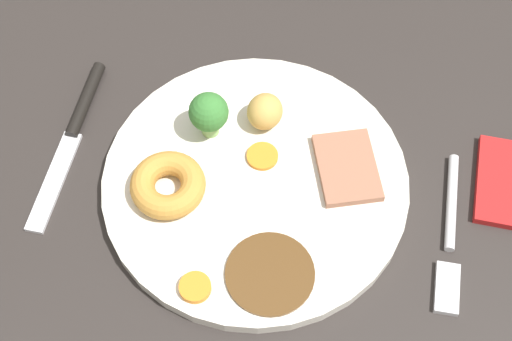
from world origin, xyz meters
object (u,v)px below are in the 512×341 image
Objects in this scene: roast_potato_left at (265,111)px; carrot_coin_front at (262,156)px; dinner_plate at (256,180)px; yorkshire_pudding at (168,185)px; meat_slice_main at (347,167)px; knife at (75,129)px; fork at (450,236)px; carrot_coin_back at (195,287)px; broccoli_floret at (209,113)px.

roast_potato_left is 1.22× the size of carrot_coin_front.
dinner_plate is 8.04cm from yorkshire_pudding.
carrot_coin_front is at bearing 0.73° from meat_slice_main.
roast_potato_left is (0.27, -5.95, 2.34)cm from dinner_plate.
carrot_coin_front is 18.18cm from knife.
fork is (-17.57, 2.29, -0.31)cm from dinner_plate.
dinner_plate is at bearing 83.78° from knife.
carrot_coin_back is (2.69, 17.37, -1.31)cm from roast_potato_left.
yorkshire_pudding is at bearing 33.37° from carrot_coin_front.
carrot_coin_front reaches higher than dinner_plate.
meat_slice_main reaches higher than carrot_coin_front.
fork is (-20.53, -9.13, -1.35)cm from carrot_coin_back.
carrot_coin_front is (-0.21, -2.04, 0.91)cm from dinner_plate.
carrot_coin_back is 22.51cm from fork.
broccoli_floret is at bearing 22.52° from roast_potato_left.
broccoli_floret reaches higher than roast_potato_left.
dinner_plate is 18.11cm from knife.
yorkshire_pudding is at bearing 64.79° from knife.
meat_slice_main is at bearing 171.92° from broccoli_floret.
roast_potato_left is 0.72× the size of broccoli_floret.
carrot_coin_front is at bearing -104.35° from fork.
roast_potato_left is 0.23× the size of fork.
broccoli_floret is at bearing -108.14° from yorkshire_pudding.
carrot_coin_front is 17.94cm from fork.
meat_slice_main is 1.48× the size of broccoli_floret.
carrot_coin_front is at bearing 90.27° from knife.
carrot_coin_front is 6.21cm from broccoli_floret.
roast_potato_left is 19.83cm from fork.
roast_potato_left is at bearing -115.13° from fork.
yorkshire_pudding is 24.95cm from fork.
dinner_plate is 9.56× the size of carrot_coin_front.
carrot_coin_back is (10.86, 13.56, -0.06)cm from meat_slice_main.
broccoli_floret reaches higher than knife.
yorkshire_pudding is 2.50× the size of carrot_coin_back.
yorkshire_pudding is at bearing 18.34° from meat_slice_main.
carrot_coin_front is at bearing -146.63° from yorkshire_pudding.
yorkshire_pudding is 9.59cm from carrot_coin_back.
dinner_plate is 5.60× the size of broccoli_floret.
meat_slice_main is 1.09× the size of yorkshire_pudding.
roast_potato_left is (8.17, -3.81, 1.24)cm from meat_slice_main.
meat_slice_main is 9.11cm from roast_potato_left.
meat_slice_main is 7.70cm from carrot_coin_front.
knife is at bearing -8.05° from dinner_plate.
broccoli_floret is 13.53cm from knife.
fork is (-9.67, 4.43, -1.41)cm from meat_slice_main.
dinner_plate is at bearing 141.69° from broccoli_floret.
carrot_coin_back is 0.17× the size of fork.
dinner_plate is at bearing -158.33° from yorkshire_pudding.
knife is at bearing -42.99° from carrot_coin_back.
dinner_plate is 7.36cm from broccoli_floret.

